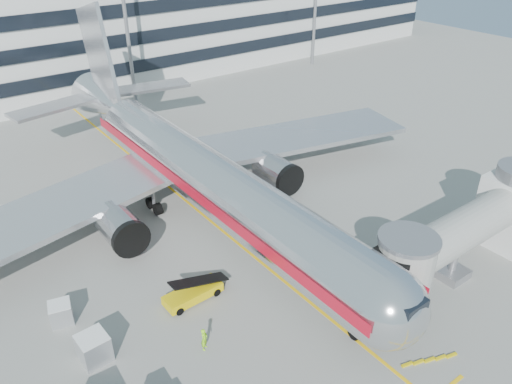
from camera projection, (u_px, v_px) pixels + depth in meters
ground at (277, 275)px, 38.07m from camera, size 180.00×180.00×0.00m
lead_in_line at (207, 218)px, 45.01m from camera, size 0.25×70.00×0.01m
main_jet at (195, 170)px, 44.10m from camera, size 50.95×48.70×16.06m
jet_bridge at (474, 227)px, 36.92m from camera, size 17.80×4.50×7.00m
terminal at (34, 35)px, 74.43m from camera, size 150.00×24.25×15.60m
belt_loader at (193, 293)px, 35.43m from camera, size 4.51×1.75×2.15m
cargo_container_left at (94, 348)px, 30.60m from camera, size 1.82×1.82×1.85m
cargo_container_right at (61, 313)px, 33.46m from camera, size 1.73×1.73×1.52m
ramp_worker at (204, 339)px, 31.38m from camera, size 0.70×0.68×1.61m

